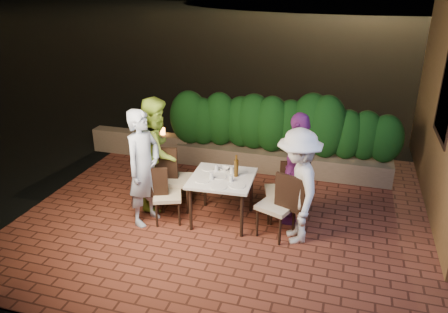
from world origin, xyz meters
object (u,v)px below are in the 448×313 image
at_px(chair_right_back, 280,191).
at_px(diner_green, 157,152).
at_px(chair_left_front, 167,195).
at_px(diner_purple, 298,169).
at_px(chair_left_back, 177,178).
at_px(diner_white, 298,187).
at_px(chair_right_front, 276,204).
at_px(bowl, 224,169).
at_px(diner_blue, 144,168).
at_px(parapet_lamp, 163,131).
at_px(dining_table, 222,199).
at_px(beer_bottle, 236,166).

xyz_separation_m(chair_right_back, diner_green, (-2.04, -0.05, 0.43)).
bearing_deg(chair_right_back, diner_green, -14.45).
bearing_deg(chair_left_front, diner_purple, -5.45).
bearing_deg(diner_green, chair_left_back, -113.13).
bearing_deg(diner_white, chair_right_front, -114.68).
xyz_separation_m(bowl, diner_green, (-1.13, -0.01, 0.15)).
height_order(bowl, chair_right_front, chair_right_front).
height_order(chair_left_back, chair_right_back, chair_left_back).
bearing_deg(diner_purple, chair_right_front, -11.90).
relative_size(diner_blue, diner_green, 0.99).
bearing_deg(diner_blue, parapet_lamp, 32.34).
distance_m(chair_left_front, chair_right_front, 1.69).
bearing_deg(diner_green, dining_table, -114.86).
bearing_deg(chair_left_back, chair_right_back, -7.69).
xyz_separation_m(chair_left_back, diner_purple, (1.93, 0.14, 0.36)).
height_order(dining_table, chair_left_back, chair_left_back).
bearing_deg(bowl, diner_white, -21.06).
xyz_separation_m(beer_bottle, chair_left_front, (-1.01, -0.35, -0.47)).
bearing_deg(diner_purple, dining_table, -61.71).
bearing_deg(chair_left_front, chair_left_back, 70.70).
xyz_separation_m(bowl, chair_right_front, (0.93, -0.45, -0.26)).
height_order(diner_blue, diner_purple, diner_blue).
xyz_separation_m(chair_left_front, chair_left_back, (-0.02, 0.45, 0.07)).
bearing_deg(chair_right_back, beer_bottle, 2.39).
relative_size(diner_green, diner_white, 1.09).
bearing_deg(chair_left_front, dining_table, -4.82).
distance_m(chair_left_back, diner_blue, 0.73).
bearing_deg(diner_white, chair_left_front, -108.65).
height_order(beer_bottle, chair_right_back, beer_bottle).
bearing_deg(beer_bottle, chair_left_back, 174.43).
height_order(diner_purple, parapet_lamp, diner_purple).
bearing_deg(bowl, chair_left_back, -174.43).
relative_size(chair_right_front, diner_purple, 0.58).
xyz_separation_m(dining_table, diner_blue, (-1.13, -0.35, 0.54)).
bearing_deg(chair_left_back, chair_left_front, -98.52).
xyz_separation_m(chair_right_front, diner_white, (0.29, -0.02, 0.34)).
bearing_deg(diner_white, parapet_lamp, -147.33).
bearing_deg(beer_bottle, parapet_lamp, 136.16).
relative_size(beer_bottle, chair_left_back, 0.33).
bearing_deg(diner_blue, diner_white, -72.19).
height_order(beer_bottle, chair_left_back, beer_bottle).
bearing_deg(dining_table, diner_purple, 16.53).
bearing_deg(diner_purple, chair_right_back, -74.06).
xyz_separation_m(diner_green, diner_white, (2.35, -0.46, -0.07)).
relative_size(chair_right_back, diner_white, 0.58).
bearing_deg(chair_left_back, beer_bottle, -17.23).
bearing_deg(parapet_lamp, chair_left_back, -60.26).
relative_size(chair_left_front, diner_green, 0.49).
distance_m(bowl, diner_blue, 1.25).
height_order(diner_blue, parapet_lamp, diner_blue).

